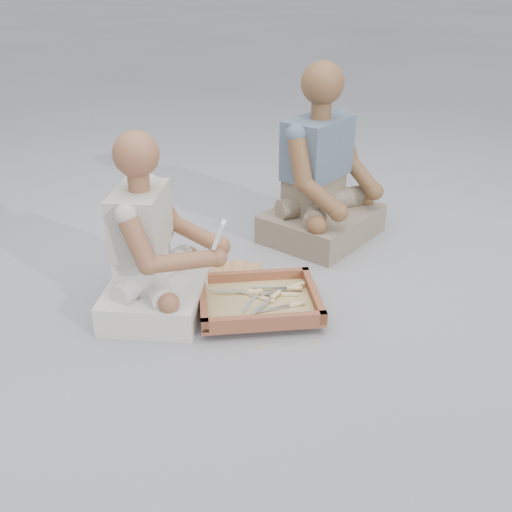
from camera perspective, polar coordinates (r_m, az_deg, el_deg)
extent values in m
plane|color=gray|center=(2.40, 2.23, -7.77)|extent=(60.00, 60.00, 0.00)
cube|color=#AF7F43|center=(2.75, -5.18, -2.51)|extent=(0.60, 0.48, 0.03)
cube|color=brown|center=(2.51, 0.30, -4.81)|extent=(0.56, 0.47, 0.02)
cube|color=brown|center=(2.66, -0.19, -2.04)|extent=(0.52, 0.09, 0.05)
cube|color=brown|center=(2.34, 0.87, -6.55)|extent=(0.52, 0.09, 0.05)
cube|color=brown|center=(2.53, 5.78, -3.80)|extent=(0.07, 0.41, 0.05)
cube|color=brown|center=(2.48, -5.29, -4.47)|extent=(0.07, 0.41, 0.05)
cube|color=tan|center=(2.51, 0.30, -4.58)|extent=(0.49, 0.40, 0.01)
cube|color=silver|center=(2.55, -0.96, -3.78)|extent=(0.12, 0.11, 0.00)
cylinder|color=tan|center=(2.50, 1.21, -4.42)|extent=(0.07, 0.06, 0.02)
cube|color=silver|center=(2.55, -2.59, -3.55)|extent=(0.15, 0.05, 0.00)
cylinder|color=tan|center=(2.55, -0.11, -3.58)|extent=(0.07, 0.04, 0.02)
cube|color=silver|center=(2.54, 0.85, -3.85)|extent=(0.15, 0.05, 0.00)
cylinder|color=tan|center=(2.55, 3.33, -3.88)|extent=(0.07, 0.04, 0.02)
cube|color=silver|center=(2.57, 1.43, -3.21)|extent=(0.15, 0.05, 0.00)
cylinder|color=tan|center=(2.58, 3.88, -3.23)|extent=(0.07, 0.04, 0.02)
cube|color=silver|center=(2.44, 0.58, -5.02)|extent=(0.12, 0.11, 0.00)
cylinder|color=tan|center=(2.52, 1.95, -3.92)|extent=(0.07, 0.06, 0.02)
cube|color=silver|center=(2.48, -0.66, -4.80)|extent=(0.10, 0.13, 0.00)
cylinder|color=tan|center=(2.56, 0.28, -3.60)|extent=(0.06, 0.07, 0.02)
cube|color=silver|center=(2.44, 1.71, -5.29)|extent=(0.15, 0.03, 0.00)
cylinder|color=tan|center=(2.47, 4.10, -4.83)|extent=(0.07, 0.03, 0.02)
cube|color=silver|center=(2.55, 2.06, -3.51)|extent=(0.15, 0.05, 0.00)
cylinder|color=tan|center=(2.60, 4.18, -2.93)|extent=(0.07, 0.04, 0.02)
cube|color=tan|center=(2.32, 0.45, -9.10)|extent=(0.02, 0.02, 0.00)
cube|color=tan|center=(2.36, 6.00, -8.48)|extent=(0.02, 0.02, 0.00)
cube|color=tan|center=(2.91, 5.21, -1.13)|extent=(0.02, 0.02, 0.00)
cube|color=tan|center=(2.89, 2.07, -1.23)|extent=(0.02, 0.02, 0.00)
cube|color=tan|center=(2.70, -5.38, -3.48)|extent=(0.02, 0.02, 0.00)
cube|color=tan|center=(2.66, -1.01, -3.86)|extent=(0.02, 0.02, 0.00)
cube|color=tan|center=(2.75, 4.77, -2.91)|extent=(0.02, 0.02, 0.00)
cube|color=tan|center=(2.81, 1.95, -2.06)|extent=(0.02, 0.02, 0.00)
cube|color=tan|center=(2.71, -4.10, -3.33)|extent=(0.02, 0.02, 0.00)
cube|color=tan|center=(2.75, -6.39, -3.00)|extent=(0.02, 0.02, 0.00)
cube|color=tan|center=(2.65, -1.06, -3.99)|extent=(0.02, 0.02, 0.00)
cube|color=tan|center=(2.53, -7.30, -5.95)|extent=(0.02, 0.02, 0.00)
cube|color=tan|center=(2.38, -7.17, -8.23)|extent=(0.02, 0.02, 0.00)
cube|color=silver|center=(2.57, -9.82, -3.83)|extent=(0.55, 0.61, 0.13)
cube|color=silver|center=(2.52, -11.24, -0.90)|extent=(0.26, 0.32, 0.16)
cube|color=#BCB9A6|center=(2.42, -11.49, 3.54)|extent=(0.28, 0.36, 0.27)
sphere|color=brown|center=(2.33, -11.91, 9.96)|extent=(0.19, 0.19, 0.19)
sphere|color=brown|center=(2.46, -3.51, 0.97)|extent=(0.08, 0.08, 0.08)
sphere|color=brown|center=(2.36, -3.89, -0.15)|extent=(0.08, 0.08, 0.08)
cube|color=gray|center=(3.23, 6.59, 3.26)|extent=(0.78, 0.76, 0.16)
cube|color=gray|center=(3.19, 5.79, 6.40)|extent=(0.39, 0.37, 0.19)
cube|color=#4F5E6C|center=(3.11, 6.18, 10.72)|extent=(0.44, 0.42, 0.32)
sphere|color=brown|center=(3.03, 6.67, 16.81)|extent=(0.22, 0.22, 0.22)
sphere|color=brown|center=(3.22, 11.77, 6.34)|extent=(0.10, 0.10, 0.10)
sphere|color=brown|center=(2.91, 8.26, 4.36)|extent=(0.10, 0.10, 0.10)
cube|color=silver|center=(2.32, -3.72, 2.14)|extent=(0.07, 0.07, 0.12)
cube|color=black|center=(2.31, -3.73, 2.39)|extent=(0.03, 0.04, 0.04)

